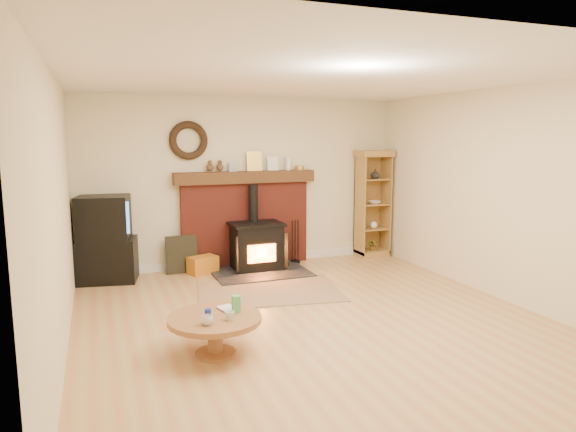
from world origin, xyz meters
name	(u,v)px	position (x,y,z in m)	size (l,w,h in m)	color
ground	(313,321)	(0.00, 0.00, 0.00)	(5.50, 5.50, 0.00)	#BA7E4D
room_shell	(309,164)	(-0.02, 0.09, 1.72)	(5.02, 5.52, 2.61)	beige
chimney_breast	(246,215)	(0.00, 2.67, 0.80)	(2.20, 0.22, 1.78)	maroon
wood_stove	(257,248)	(0.06, 2.27, 0.35)	(1.40, 1.00, 1.29)	black
area_rug	(269,291)	(-0.11, 1.20, 0.01)	(1.83, 1.26, 0.01)	brown
tv_unit	(105,241)	(-2.09, 2.47, 0.58)	(0.91, 0.71, 1.20)	black
curio_cabinet	(372,203)	(2.18, 2.55, 0.89)	(0.57, 0.41, 1.78)	olive
firelog_box	(203,265)	(-0.74, 2.40, 0.13)	(0.41, 0.26, 0.26)	#EA9E0B
leaning_painting	(182,254)	(-1.03, 2.55, 0.28)	(0.46, 0.03, 0.56)	black
fire_tools	(295,255)	(0.77, 2.50, 0.13)	(0.16, 0.16, 0.70)	black
coffee_table	(215,324)	(-1.20, -0.50, 0.30)	(0.87, 0.87, 0.53)	brown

